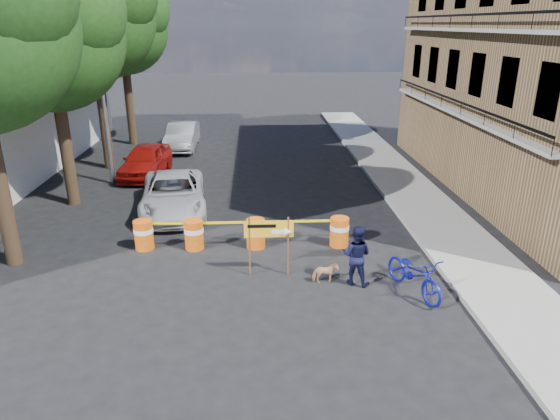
{
  "coord_description": "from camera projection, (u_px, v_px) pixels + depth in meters",
  "views": [
    {
      "loc": [
        0.03,
        -11.07,
        6.37
      ],
      "look_at": [
        0.73,
        2.44,
        1.3
      ],
      "focal_mm": 32.0,
      "sensor_mm": 36.0,
      "label": 1
    }
  ],
  "objects": [
    {
      "name": "tree_mid_a",
      "position": [
        51.0,
        35.0,
        16.7
      ],
      "size": [
        5.25,
        5.0,
        8.68
      ],
      "color": "#332316",
      "rests_on": "ground"
    },
    {
      "name": "pedestrian",
      "position": [
        356.0,
        255.0,
        12.76
      ],
      "size": [
        0.96,
        0.87,
        1.6
      ],
      "primitive_type": "imported",
      "rotation": [
        0.0,
        0.0,
        2.72
      ],
      "color": "black",
      "rests_on": "ground"
    },
    {
      "name": "suv_white",
      "position": [
        173.0,
        194.0,
        17.81
      ],
      "size": [
        2.79,
        5.02,
        1.33
      ],
      "primitive_type": "imported",
      "rotation": [
        0.0,
        0.0,
        0.12
      ],
      "color": "silver",
      "rests_on": "ground"
    },
    {
      "name": "barrel_far_left",
      "position": [
        144.0,
        234.0,
        14.87
      ],
      "size": [
        0.58,
        0.58,
        0.9
      ],
      "color": "#CF550C",
      "rests_on": "ground"
    },
    {
      "name": "sedan_silver",
      "position": [
        182.0,
        136.0,
        26.85
      ],
      "size": [
        1.51,
        4.21,
        1.38
      ],
      "primitive_type": "imported",
      "rotation": [
        0.0,
        0.0,
        -0.01
      ],
      "color": "#ABAEB2",
      "rests_on": "ground"
    },
    {
      "name": "ground",
      "position": [
        256.0,
        292.0,
        12.58
      ],
      "size": [
        120.0,
        120.0,
        0.0
      ],
      "primitive_type": "plane",
      "color": "black",
      "rests_on": "ground"
    },
    {
      "name": "dog",
      "position": [
        325.0,
        273.0,
        12.96
      ],
      "size": [
        0.7,
        0.39,
        0.56
      ],
      "primitive_type": "imported",
      "rotation": [
        0.0,
        0.0,
        1.72
      ],
      "color": "tan",
      "rests_on": "ground"
    },
    {
      "name": "tree_mid_b",
      "position": [
        93.0,
        15.0,
        21.12
      ],
      "size": [
        5.67,
        5.4,
        9.62
      ],
      "color": "#332316",
      "rests_on": "ground"
    },
    {
      "name": "sidewalk_east",
      "position": [
        422.0,
        205.0,
        18.47
      ],
      "size": [
        2.4,
        40.0,
        0.15
      ],
      "primitive_type": "cube",
      "color": "gray",
      "rests_on": "ground"
    },
    {
      "name": "barrel_mid_right",
      "position": [
        256.0,
        233.0,
        14.97
      ],
      "size": [
        0.58,
        0.58,
        0.9
      ],
      "color": "#CF550C",
      "rests_on": "ground"
    },
    {
      "name": "detour_sign",
      "position": [
        275.0,
        234.0,
        13.04
      ],
      "size": [
        1.3,
        0.24,
        1.66
      ],
      "rotation": [
        0.0,
        0.0,
        -0.01
      ],
      "color": "#592D19",
      "rests_on": "ground"
    },
    {
      "name": "tree_far",
      "position": [
        123.0,
        27.0,
        25.98
      ],
      "size": [
        5.04,
        4.8,
        8.84
      ],
      "color": "#332316",
      "rests_on": "ground"
    },
    {
      "name": "streetlamp",
      "position": [
        102.0,
        77.0,
        19.64
      ],
      "size": [
        1.25,
        0.18,
        8.0
      ],
      "color": "gray",
      "rests_on": "ground"
    },
    {
      "name": "barrel_mid_left",
      "position": [
        194.0,
        234.0,
        14.88
      ],
      "size": [
        0.58,
        0.58,
        0.9
      ],
      "color": "#CF550C",
      "rests_on": "ground"
    },
    {
      "name": "sedan_red",
      "position": [
        146.0,
        160.0,
        22.02
      ],
      "size": [
        2.03,
        4.22,
        1.39
      ],
      "primitive_type": "imported",
      "rotation": [
        0.0,
        0.0,
        -0.1
      ],
      "color": "#A1120D",
      "rests_on": "ground"
    },
    {
      "name": "bicycle",
      "position": [
        416.0,
        256.0,
        12.2
      ],
      "size": [
        1.06,
        1.27,
        2.06
      ],
      "primitive_type": "imported",
      "rotation": [
        0.0,
        0.0,
        0.37
      ],
      "color": "#121799",
      "rests_on": "ground"
    },
    {
      "name": "barrel_far_right",
      "position": [
        339.0,
        231.0,
        15.09
      ],
      "size": [
        0.58,
        0.58,
        0.9
      ],
      "color": "#CF550C",
      "rests_on": "ground"
    }
  ]
}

